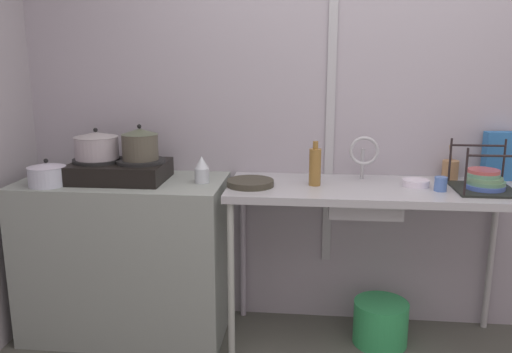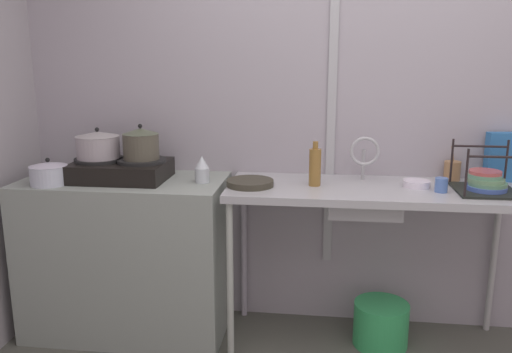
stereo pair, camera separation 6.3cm
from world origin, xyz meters
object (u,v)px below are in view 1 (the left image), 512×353
at_px(pot_on_right_burner, 140,144).
at_px(cereal_box, 498,156).
at_px(pot_on_left_burner, 96,145).
at_px(utensil_jar, 450,170).
at_px(bucket_on_floor, 380,323).
at_px(faucet, 364,153).
at_px(cup_by_rack, 441,184).
at_px(stove, 120,170).
at_px(percolator, 202,170).
at_px(sink_basin, 363,199).
at_px(bottle_by_sink, 315,166).
at_px(pot_beside_stove, 47,174).
at_px(frying_pan, 250,183).
at_px(small_bowl_on_drainboard, 416,183).
at_px(dish_rack, 484,181).

bearing_deg(pot_on_right_burner, cereal_box, 6.59).
xyz_separation_m(pot_on_left_burner, utensil_jar, (1.97, 0.22, -0.14)).
bearing_deg(bucket_on_floor, cereal_box, 20.34).
xyz_separation_m(pot_on_left_burner, faucet, (1.48, 0.11, -0.03)).
bearing_deg(cup_by_rack, stove, 177.99).
bearing_deg(pot_on_right_burner, pot_on_left_burner, 180.00).
xyz_separation_m(percolator, cup_by_rack, (1.26, -0.05, -0.04)).
relative_size(pot_on_right_burner, bucket_on_floor, 0.66).
relative_size(faucet, cup_by_rack, 3.42).
bearing_deg(sink_basin, bottle_by_sink, 175.80).
bearing_deg(percolator, sink_basin, -0.83).
distance_m(stove, pot_beside_stove, 0.38).
height_order(percolator, cereal_box, cereal_box).
distance_m(cup_by_rack, utensil_jar, 0.30).
height_order(sink_basin, bottle_by_sink, bottle_by_sink).
xyz_separation_m(frying_pan, cup_by_rack, (0.99, -0.01, 0.02)).
bearing_deg(sink_basin, percolator, 179.17).
distance_m(pot_on_left_burner, pot_beside_stove, 0.30).
bearing_deg(sink_basin, pot_on_left_burner, 179.12).
height_order(small_bowl_on_drainboard, utensil_jar, utensil_jar).
bearing_deg(bottle_by_sink, percolator, -179.39).
distance_m(sink_basin, frying_pan, 0.61).
bearing_deg(pot_beside_stove, frying_pan, 5.56).
relative_size(stove, percolator, 3.51).
distance_m(cup_by_rack, cereal_box, 0.48).
bearing_deg(sink_basin, frying_pan, -176.97).
distance_m(small_bowl_on_drainboard, bottle_by_sink, 0.55).
bearing_deg(cereal_box, small_bowl_on_drainboard, -164.58).
bearing_deg(bucket_on_floor, bottle_by_sink, -179.99).
relative_size(cup_by_rack, cereal_box, 0.27).
bearing_deg(small_bowl_on_drainboard, pot_on_right_burner, -178.80).
distance_m(faucet, cereal_box, 0.76).
xyz_separation_m(stove, faucet, (1.35, 0.11, 0.10)).
relative_size(stove, pot_on_right_burner, 2.59).
xyz_separation_m(cup_by_rack, utensil_jar, (0.12, 0.28, 0.02)).
relative_size(percolator, utensil_jar, 0.76).
relative_size(pot_on_left_burner, percolator, 1.63).
bearing_deg(percolator, stove, 178.81).
relative_size(percolator, dish_rack, 0.46).
bearing_deg(cup_by_rack, utensil_jar, 67.44).
bearing_deg(faucet, utensil_jar, 11.94).
relative_size(percolator, sink_basin, 0.40).
bearing_deg(utensil_jar, pot_on_right_burner, -172.77).
xyz_separation_m(frying_pan, small_bowl_on_drainboard, (0.88, 0.09, 0.00)).
bearing_deg(faucet, pot_on_right_burner, -174.70).
xyz_separation_m(sink_basin, cereal_box, (0.75, 0.25, 0.20)).
bearing_deg(pot_on_right_burner, utensil_jar, 7.23).
xyz_separation_m(pot_beside_stove, small_bowl_on_drainboard, (1.97, 0.19, -0.04)).
bearing_deg(cup_by_rack, bottle_by_sink, 174.91).
distance_m(pot_beside_stove, cereal_box, 2.48).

